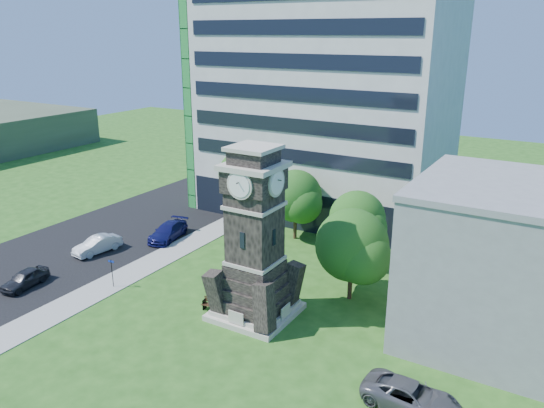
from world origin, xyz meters
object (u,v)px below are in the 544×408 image
Objects in this scene: car_east_lot at (411,397)px; street_sign at (112,270)px; park_bench at (215,305)px; car_street_mid at (97,245)px; clock_tower at (255,246)px; car_street_south at (25,279)px; car_street_north at (168,231)px.

car_east_lot is 2.25× the size of street_sign.
car_street_mid is at bearing 160.10° from park_bench.
car_street_mid is (-18.35, 2.00, -4.54)m from clock_tower.
clock_tower is 19.38m from car_street_south.
car_street_mid is 0.86× the size of car_street_north.
park_bench is (12.42, -9.06, -0.21)m from car_street_north.
car_street_north is at bearing 70.78° from car_street_south.
street_sign is (-9.25, -1.01, 0.93)m from park_bench.
car_east_lot is at bearing -2.99° from car_street_mid.
park_bench is at bearing -47.92° from car_street_north.
clock_tower is at bearing 6.16° from street_sign.
park_bench is at bearing -3.21° from car_street_mid.
car_street_south is 1.70× the size of street_sign.
car_street_south is at bearing -154.50° from street_sign.
park_bench is (15.70, -3.20, -0.19)m from car_street_mid.
park_bench is at bearing 82.03° from car_east_lot.
car_street_north reaches higher than car_east_lot.
clock_tower is 2.31× the size of car_east_lot.
car_street_north reaches higher than park_bench.
car_street_south is at bearing 95.95° from car_east_lot.
clock_tower is at bearing 10.35° from car_street_south.
car_east_lot is 15.42m from park_bench.
car_street_south is (-17.95, -5.68, -4.60)m from clock_tower.
street_sign is at bearing -84.35° from car_street_north.
street_sign reaches higher than car_east_lot.
car_street_mid is at bearing -131.09° from car_street_north.
car_street_mid is 1.90× the size of street_sign.
car_street_north is (-15.07, 7.85, -4.52)m from clock_tower.
street_sign is at bearing 22.64° from car_street_south.
clock_tower is 5.20× the size of street_sign.
car_street_north is 15.37m from park_bench.
car_street_north is at bearing 152.47° from clock_tower.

